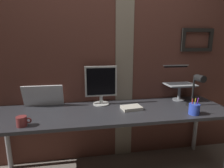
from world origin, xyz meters
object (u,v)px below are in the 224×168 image
(whiteboard_panel, at_px, (43,96))
(pen_cup, at_px, (194,109))
(laptop, at_px, (177,79))
(desk_lamp, at_px, (197,87))
(coffee_mug, at_px, (22,121))
(monitor, at_px, (101,84))

(whiteboard_panel, distance_m, pen_cup, 1.53)
(laptop, relative_size, pen_cup, 2.03)
(whiteboard_panel, xyz_separation_m, pen_cup, (1.45, -0.48, -0.06))
(laptop, height_order, desk_lamp, laptop)
(coffee_mug, bearing_deg, monitor, 32.38)
(whiteboard_panel, bearing_deg, desk_lamp, -10.76)
(monitor, bearing_deg, whiteboard_panel, 176.53)
(monitor, bearing_deg, coffee_mug, -147.62)
(monitor, relative_size, desk_lamp, 1.20)
(laptop, relative_size, whiteboard_panel, 0.81)
(monitor, relative_size, laptop, 1.26)
(pen_cup, bearing_deg, coffee_mug, -180.00)
(pen_cup, height_order, coffee_mug, pen_cup)
(desk_lamp, bearing_deg, pen_cup, -126.17)
(monitor, distance_m, whiteboard_panel, 0.63)
(monitor, distance_m, coffee_mug, 0.84)
(monitor, relative_size, whiteboard_panel, 1.03)
(monitor, distance_m, desk_lamp, 1.00)
(monitor, relative_size, coffee_mug, 3.58)
(pen_cup, bearing_deg, laptop, 79.54)
(whiteboard_panel, relative_size, desk_lamp, 1.17)
(laptop, xyz_separation_m, coffee_mug, (-1.62, -0.51, -0.20))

